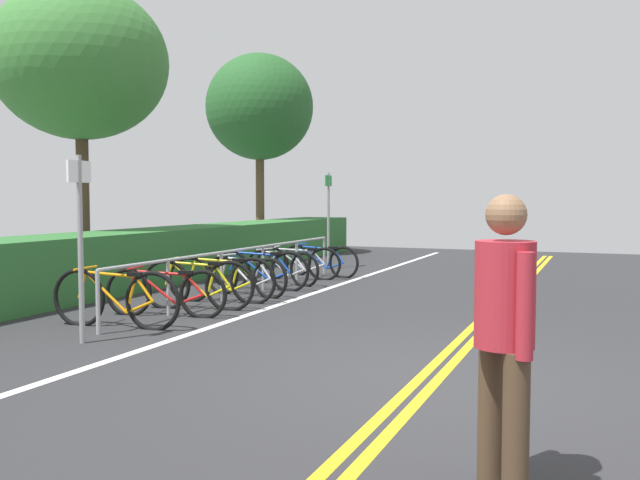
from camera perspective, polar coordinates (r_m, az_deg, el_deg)
The scene contains 20 objects.
ground_plane at distance 6.31m, azimuth 9.00°, elevation -11.49°, with size 30.75×13.44×0.05m, color #2B2B2D.
centre_line_yellow_inner at distance 6.29m, azimuth 9.72°, elevation -11.30°, with size 27.68×0.10×0.00m, color gold.
centre_line_yellow_outer at distance 6.32m, azimuth 8.28°, elevation -11.20°, with size 27.68×0.10×0.00m, color gold.
bike_lane_stripe_white at distance 7.61m, azimuth -14.44°, elevation -8.75°, with size 27.68×0.12×0.00m, color white.
bike_rack at distance 11.37m, azimuth -6.35°, elevation -1.63°, with size 7.09×0.05×0.78m.
bicycle_0 at distance 8.90m, azimuth -16.56°, elevation -4.66°, with size 0.46×1.79×0.77m.
bicycle_1 at distance 9.55m, azimuth -12.64°, elevation -4.26°, with size 0.50×1.73×0.70m.
bicycle_2 at distance 10.05m, azimuth -10.08°, elevation -3.65°, with size 0.50×1.68×0.76m.
bicycle_3 at distance 10.66m, azimuth -8.16°, elevation -3.25°, with size 0.48×1.74×0.75m.
bicycle_4 at distance 11.33m, azimuth -6.15°, elevation -2.98°, with size 0.47×1.65×0.70m.
bicycle_5 at distance 12.03m, azimuth -4.99°, elevation -2.50°, with size 0.46×1.80×0.74m.
bicycle_6 at distance 12.76m, azimuth -3.15°, elevation -2.27°, with size 0.53×1.66×0.68m.
bicycle_7 at distance 13.51m, azimuth -1.82°, elevation -1.93°, with size 0.54×1.68×0.69m.
bicycle_8 at distance 14.02m, azimuth 0.02°, elevation -1.72°, with size 0.46×1.74×0.69m.
pedestrian at distance 3.84m, azimuth 15.00°, elevation -6.74°, with size 0.41×0.33×1.63m.
sign_post_near at distance 7.97m, azimuth -19.22°, elevation 0.81°, with size 0.36×0.06×2.07m.
sign_post_far at distance 15.50m, azimuth 0.70°, elevation 2.43°, with size 0.36×0.06×2.16m.
hedge_backdrop at distance 13.90m, azimuth -11.99°, elevation -1.09°, with size 16.04×1.34×1.01m, color #2D6B30.
tree_mid at distance 13.86m, azimuth -19.21°, elevation 13.67°, with size 3.22×3.22×5.53m.
tree_far_right at distance 19.36m, azimuth -5.02°, elevation 10.86°, with size 2.95×2.95×5.54m.
Camera 1 is at (-5.93, -1.41, 1.61)m, focal length 38.71 mm.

